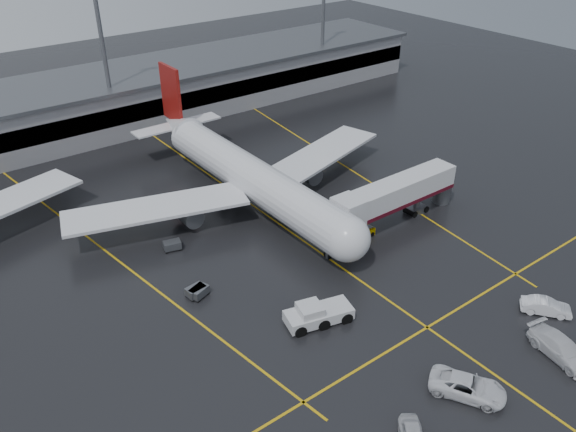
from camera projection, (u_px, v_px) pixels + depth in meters
ground at (291, 232)px, 71.98m from camera, size 220.00×220.00×0.00m
apron_line_centre at (291, 232)px, 71.97m from camera, size 0.25×90.00×0.02m
apron_line_stop at (427, 327)px, 56.87m from camera, size 60.00×0.25×0.02m
apron_line_left at (105, 251)px, 68.45m from camera, size 9.99×69.35×0.02m
apron_line_right at (345, 166)px, 88.19m from camera, size 7.57×69.64×0.02m
terminal at (127, 97)px, 102.68m from camera, size 122.00×19.00×8.60m
light_mast_mid at (103, 51)px, 90.84m from camera, size 3.00×1.20×25.45m
light_mast_right at (323, 14)px, 114.22m from camera, size 3.00×1.20×25.45m
main_airliner at (247, 174)px, 76.49m from camera, size 48.80×45.60×14.10m
jet_bridge at (396, 195)px, 72.03m from camera, size 19.90×3.40×6.05m
pushback_tractor at (317, 314)px, 57.10m from camera, size 7.16×4.36×2.39m
belt_loader at (362, 234)px, 70.77m from camera, size 3.27×1.67×2.03m
service_van_a at (468, 387)px, 49.16m from camera, size 5.78×7.05×1.79m
service_van_b at (562, 348)px, 53.01m from camera, size 3.88×7.00×1.92m
service_van_c at (546, 307)px, 58.37m from camera, size 4.33×4.87×1.60m
baggage_cart_a at (199, 292)px, 60.76m from camera, size 2.32×1.91×1.12m
baggage_cart_b at (196, 291)px, 60.85m from camera, size 2.16×1.55×1.12m
baggage_cart_c at (172, 245)px, 68.35m from camera, size 2.27×1.77×1.12m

